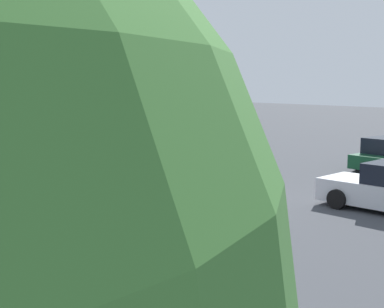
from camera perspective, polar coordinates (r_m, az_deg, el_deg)
ground_plane at (r=18.63m, az=-0.00°, el=-4.56°), size 132.39×132.39×0.00m
crosswalk_markings at (r=23.77m, az=-9.91°, el=-2.00°), size 9.45×7.25×0.01m
traffic_signal_mast at (r=11.01m, az=-3.39°, el=12.31°), size 5.39×5.39×6.66m
car_0 at (r=24.29m, az=-3.84°, el=0.00°), size 2.29×4.36×1.51m
car_2 at (r=17.02m, az=-8.24°, el=-3.39°), size 2.13×4.29×1.50m
pedestrian at (r=27.86m, az=1.84°, el=1.31°), size 0.41×0.41×1.57m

